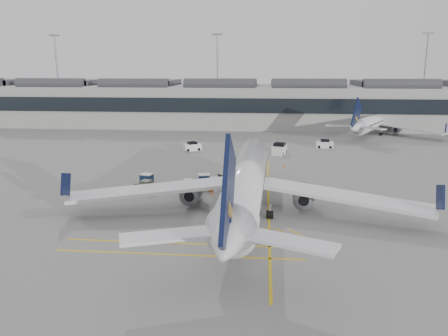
# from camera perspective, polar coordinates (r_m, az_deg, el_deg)

# --- Properties ---
(ground) EXTENTS (220.00, 220.00, 0.00)m
(ground) POSITION_cam_1_polar(r_m,az_deg,el_deg) (50.56, -5.59, -5.30)
(ground) COLOR gray
(ground) RESTS_ON ground
(terminal) EXTENTS (200.00, 20.45, 12.40)m
(terminal) POSITION_cam_1_polar(r_m,az_deg,el_deg) (119.77, 0.83, 8.42)
(terminal) COLOR #9E9E99
(terminal) RESTS_ON ground
(light_masts) EXTENTS (113.00, 0.60, 25.45)m
(light_masts) POSITION_cam_1_polar(r_m,az_deg,el_deg) (133.55, 0.60, 12.49)
(light_masts) COLOR slate
(light_masts) RESTS_ON ground
(apron_markings) EXTENTS (0.25, 60.00, 0.01)m
(apron_markings) POSITION_cam_1_polar(r_m,az_deg,el_deg) (59.26, 5.79, -2.53)
(apron_markings) COLOR gold
(apron_markings) RESTS_ON ground
(airliner_main) EXTENTS (39.59, 43.29, 11.50)m
(airliner_main) POSITION_cam_1_polar(r_m,az_deg,el_deg) (48.47, 2.91, -1.89)
(airliner_main) COLOR silver
(airliner_main) RESTS_ON ground
(airliner_far) EXTENTS (30.10, 33.20, 9.67)m
(airliner_far) POSITION_cam_1_polar(r_m,az_deg,el_deg) (111.96, 18.93, 5.69)
(airliner_far) COLOR silver
(airliner_far) RESTS_ON ground
(belt_loader) EXTENTS (5.13, 2.45, 2.03)m
(belt_loader) POSITION_cam_1_polar(r_m,az_deg,el_deg) (57.93, -0.19, -2.23)
(belt_loader) COLOR beige
(belt_loader) RESTS_ON ground
(baggage_cart_a) EXTENTS (1.89, 1.65, 1.77)m
(baggage_cart_a) POSITION_cam_1_polar(r_m,az_deg,el_deg) (54.42, -4.72, -2.90)
(baggage_cart_a) COLOR gray
(baggage_cart_a) RESTS_ON ground
(baggage_cart_b) EXTENTS (1.90, 1.59, 1.95)m
(baggage_cart_b) POSITION_cam_1_polar(r_m,az_deg,el_deg) (55.50, -4.42, -2.48)
(baggage_cart_b) COLOR gray
(baggage_cart_b) RESTS_ON ground
(baggage_cart_c) EXTENTS (1.86, 1.63, 1.74)m
(baggage_cart_c) POSITION_cam_1_polar(r_m,az_deg,el_deg) (59.14, -2.63, -1.58)
(baggage_cart_c) COLOR gray
(baggage_cart_c) RESTS_ON ground
(baggage_cart_d) EXTENTS (1.95, 1.75, 1.73)m
(baggage_cart_d) POSITION_cam_1_polar(r_m,az_deg,el_deg) (60.24, -10.06, -1.51)
(baggage_cart_d) COLOR gray
(baggage_cart_d) RESTS_ON ground
(ramp_agent_a) EXTENTS (0.87, 0.78, 2.01)m
(ramp_agent_a) POSITION_cam_1_polar(r_m,az_deg,el_deg) (55.49, -1.62, -2.48)
(ramp_agent_a) COLOR orange
(ramp_agent_a) RESTS_ON ground
(ramp_agent_b) EXTENTS (0.87, 0.72, 1.64)m
(ramp_agent_b) POSITION_cam_1_polar(r_m,az_deg,el_deg) (56.74, -2.26, -2.33)
(ramp_agent_b) COLOR orange
(ramp_agent_b) RESTS_ON ground
(pushback_tug) EXTENTS (3.01, 2.32, 1.49)m
(pushback_tug) POSITION_cam_1_polar(r_m,az_deg,el_deg) (57.83, -10.12, -2.39)
(pushback_tug) COLOR #53584A
(pushback_tug) RESTS_ON ground
(safety_cone_nose) EXTENTS (0.33, 0.33, 0.46)m
(safety_cone_nose) POSITION_cam_1_polar(r_m,az_deg,el_deg) (71.19, 7.84, 0.25)
(safety_cone_nose) COLOR #F24C0A
(safety_cone_nose) RESTS_ON ground
(safety_cone_engine) EXTENTS (0.33, 0.33, 0.45)m
(safety_cone_engine) POSITION_cam_1_polar(r_m,az_deg,el_deg) (53.91, 10.72, -4.04)
(safety_cone_engine) COLOR #F24C0A
(safety_cone_engine) RESTS_ON ground
(service_van_left) EXTENTS (3.70, 3.06, 1.70)m
(service_van_left) POSITION_cam_1_polar(r_m,az_deg,el_deg) (85.09, -4.18, 2.81)
(service_van_left) COLOR silver
(service_van_left) RESTS_ON ground
(service_van_mid) EXTENTS (3.02, 4.51, 2.12)m
(service_van_mid) POSITION_cam_1_polar(r_m,az_deg,el_deg) (81.77, 7.26, 2.45)
(service_van_mid) COLOR silver
(service_van_mid) RESTS_ON ground
(service_van_right) EXTENTS (3.44, 1.93, 1.71)m
(service_van_right) POSITION_cam_1_polar(r_m,az_deg,el_deg) (89.97, 13.02, 3.07)
(service_van_right) COLOR silver
(service_van_right) RESTS_ON ground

